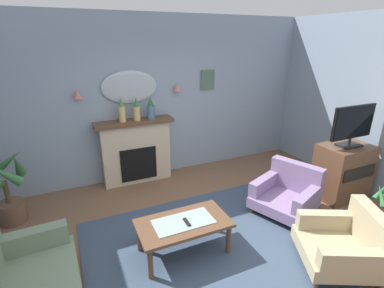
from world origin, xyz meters
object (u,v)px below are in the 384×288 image
(mantel_vase_right, at_px, (151,109))
(wall_sconce_left, at_px, (77,94))
(mantel_vase_left, at_px, (122,110))
(fireplace, at_px, (136,152))
(potted_plant_corner_palm, at_px, (6,189))
(coffee_table, at_px, (183,226))
(tv_cabinet, at_px, (342,171))
(armchair_beside_couch, at_px, (288,192))
(wall_mirror, at_px, (130,87))
(wall_sconce_right, at_px, (177,87))
(tv_flatscreen, at_px, (353,125))
(armchair_near_fireplace, at_px, (347,243))
(mantel_vase_centre, at_px, (137,110))
(framed_picture, at_px, (208,80))
(tv_remote, at_px, (187,222))

(mantel_vase_right, relative_size, wall_sconce_left, 2.85)
(mantel_vase_left, bearing_deg, fireplace, 8.06)
(fireplace, height_order, potted_plant_corner_palm, fireplace)
(coffee_table, distance_m, tv_cabinet, 2.90)
(mantel_vase_right, bearing_deg, potted_plant_corner_palm, -167.48)
(armchair_beside_couch, bearing_deg, coffee_table, -173.25)
(armchair_beside_couch, relative_size, potted_plant_corner_palm, 0.96)
(wall_sconce_left, bearing_deg, fireplace, -6.16)
(mantel_vase_left, relative_size, wall_mirror, 0.44)
(tv_cabinet, bearing_deg, mantel_vase_right, 144.12)
(wall_sconce_right, distance_m, tv_flatscreen, 2.95)
(mantel_vase_right, bearing_deg, mantel_vase_left, 180.00)
(tv_flatscreen, height_order, potted_plant_corner_palm, tv_flatscreen)
(tv_cabinet, bearing_deg, armchair_near_fireplace, -138.32)
(mantel_vase_centre, height_order, wall_sconce_left, wall_sconce_left)
(coffee_table, height_order, potted_plant_corner_palm, potted_plant_corner_palm)
(wall_mirror, bearing_deg, mantel_vase_centre, -73.61)
(wall_sconce_left, bearing_deg, armchair_near_fireplace, -51.72)
(mantel_vase_left, relative_size, wall_sconce_left, 3.04)
(armchair_near_fireplace, bearing_deg, mantel_vase_right, 113.88)
(wall_sconce_left, height_order, tv_flatscreen, wall_sconce_left)
(mantel_vase_centre, distance_m, framed_picture, 1.52)
(mantel_vase_centre, bearing_deg, framed_picture, 7.08)
(armchair_beside_couch, bearing_deg, tv_cabinet, -1.50)
(wall_sconce_right, relative_size, armchair_beside_couch, 0.13)
(tv_remote, distance_m, potted_plant_corner_palm, 2.60)
(armchair_near_fireplace, bearing_deg, tv_remote, 149.88)
(fireplace, relative_size, framed_picture, 3.78)
(mantel_vase_centre, bearing_deg, wall_sconce_left, 172.41)
(wall_sconce_right, height_order, tv_cabinet, wall_sconce_right)
(mantel_vase_centre, bearing_deg, tv_cabinet, -33.45)
(coffee_table, bearing_deg, wall_mirror, 90.99)
(tv_remote, xyz_separation_m, tv_flatscreen, (2.87, 0.20, 0.79))
(coffee_table, distance_m, tv_flatscreen, 3.02)
(tv_remote, bearing_deg, armchair_beside_couch, 8.10)
(tv_remote, distance_m, armchair_near_fireplace, 1.84)
(mantel_vase_right, relative_size, armchair_near_fireplace, 0.37)
(mantel_vase_right, distance_m, tv_remote, 2.31)
(fireplace, distance_m, tv_flatscreen, 3.59)
(framed_picture, distance_m, potted_plant_corner_palm, 3.74)
(coffee_table, bearing_deg, mantel_vase_right, 82.88)
(tv_flatscreen, xyz_separation_m, potted_plant_corner_palm, (-4.89, 1.42, -0.72))
(mantel_vase_centre, relative_size, wall_mirror, 0.42)
(armchair_beside_couch, xyz_separation_m, potted_plant_corner_palm, (-3.80, 1.37, 0.22))
(wall_mirror, relative_size, armchair_beside_couch, 0.91)
(framed_picture, xyz_separation_m, tv_flatscreen, (1.43, -2.10, -0.50))
(armchair_beside_couch, distance_m, armchair_near_fireplace, 1.19)
(wall_sconce_left, xyz_separation_m, tv_flatscreen, (3.78, -2.04, -0.41))
(tv_cabinet, distance_m, tv_flatscreen, 0.80)
(mantel_vase_left, xyz_separation_m, armchair_near_fireplace, (1.85, -3.05, -1.05))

